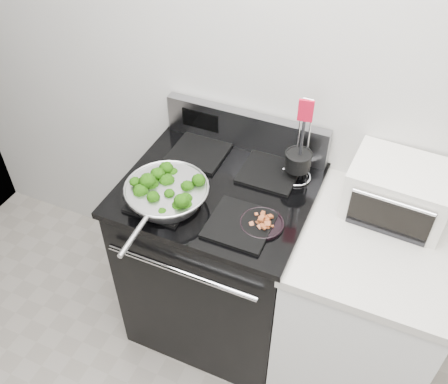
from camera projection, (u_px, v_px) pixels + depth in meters
The scene contains 8 objects.
back_wall at pixel (322, 78), 1.95m from camera, with size 4.00×0.02×2.70m, color silver.
gas_range at pixel (219, 257), 2.40m from camera, with size 0.79×0.69×1.13m.
counter at pixel (359, 310), 2.21m from camera, with size 0.62×0.68×0.92m.
skillet at pixel (167, 193), 1.98m from camera, with size 0.34×0.54×0.07m.
broccoli_pile at pixel (166, 189), 1.97m from camera, with size 0.27×0.27×0.09m, color black, non-canonical shape.
bacon_plate at pixel (262, 222), 1.91m from camera, with size 0.17×0.17×0.04m.
utensil_holder at pixel (298, 165), 2.08m from camera, with size 0.13×0.13×0.39m.
toaster_oven at pixel (398, 190), 1.95m from camera, with size 0.40×0.31×0.22m.
Camera 1 is at (0.34, 0.00, 2.35)m, focal length 40.00 mm.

